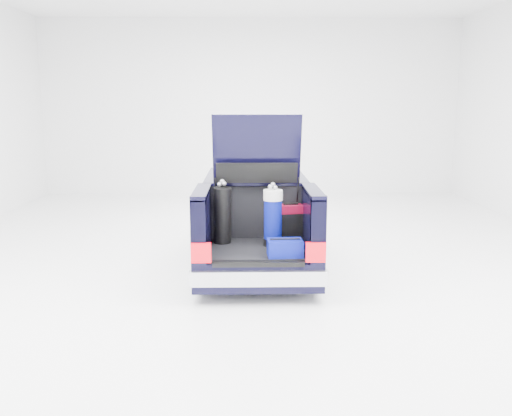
{
  "coord_description": "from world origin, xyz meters",
  "views": [
    {
      "loc": [
        -0.17,
        -8.9,
        2.59
      ],
      "look_at": [
        0.0,
        -0.5,
        0.99
      ],
      "focal_mm": 38.0,
      "sensor_mm": 36.0,
      "label": 1
    }
  ],
  "objects_px": {
    "black_golf_bag": "(223,215)",
    "blue_golf_bag": "(273,217)",
    "car": "(255,220)",
    "red_suitcase": "(291,223)",
    "blue_duffel": "(285,248)"
  },
  "relations": [
    {
      "from": "black_golf_bag",
      "to": "blue_golf_bag",
      "type": "bearing_deg",
      "value": -28.04
    },
    {
      "from": "black_golf_bag",
      "to": "red_suitcase",
      "type": "bearing_deg",
      "value": -9.92
    },
    {
      "from": "red_suitcase",
      "to": "black_golf_bag",
      "type": "distance_m",
      "value": 1.02
    },
    {
      "from": "blue_golf_bag",
      "to": "blue_duffel",
      "type": "xyz_separation_m",
      "value": [
        0.14,
        -0.55,
        -0.3
      ]
    },
    {
      "from": "blue_golf_bag",
      "to": "blue_duffel",
      "type": "relative_size",
      "value": 1.91
    },
    {
      "from": "car",
      "to": "blue_golf_bag",
      "type": "relative_size",
      "value": 5.08
    },
    {
      "from": "red_suitcase",
      "to": "black_golf_bag",
      "type": "xyz_separation_m",
      "value": [
        -1.0,
        -0.11,
        0.15
      ]
    },
    {
      "from": "black_golf_bag",
      "to": "car",
      "type": "bearing_deg",
      "value": 52.87
    },
    {
      "from": "car",
      "to": "black_golf_bag",
      "type": "xyz_separation_m",
      "value": [
        -0.5,
        -1.3,
        0.35
      ]
    },
    {
      "from": "blue_golf_bag",
      "to": "car",
      "type": "bearing_deg",
      "value": 89.69
    },
    {
      "from": "blue_golf_bag",
      "to": "blue_duffel",
      "type": "distance_m",
      "value": 0.64
    },
    {
      "from": "blue_golf_bag",
      "to": "black_golf_bag",
      "type": "bearing_deg",
      "value": 159.01
    },
    {
      "from": "car",
      "to": "red_suitcase",
      "type": "xyz_separation_m",
      "value": [
        0.5,
        -1.19,
        0.2
      ]
    },
    {
      "from": "red_suitcase",
      "to": "blue_duffel",
      "type": "distance_m",
      "value": 0.84
    },
    {
      "from": "car",
      "to": "black_golf_bag",
      "type": "distance_m",
      "value": 1.44
    }
  ]
}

